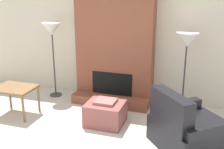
% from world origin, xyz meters
% --- Properties ---
extents(wall_back, '(7.12, 0.06, 2.60)m').
position_xyz_m(wall_back, '(0.00, 2.67, 1.30)').
color(wall_back, beige).
rests_on(wall_back, ground_plane).
extents(fireplace, '(1.61, 0.70, 2.60)m').
position_xyz_m(fireplace, '(0.00, 2.43, 1.23)').
color(fireplace, brown).
rests_on(fireplace, ground_plane).
extents(ottoman, '(0.65, 0.60, 0.45)m').
position_xyz_m(ottoman, '(0.18, 1.32, 0.21)').
color(ottoman, '#8C4C47').
rests_on(ottoman, ground_plane).
extents(armchair, '(1.40, 1.40, 0.93)m').
position_xyz_m(armchair, '(1.61, 0.97, 0.28)').
color(armchair, black).
rests_on(armchair, ground_plane).
extents(side_table, '(0.75, 0.58, 0.55)m').
position_xyz_m(side_table, '(-1.58, 1.17, 0.48)').
color(side_table, brown).
rests_on(side_table, ground_plane).
extents(floor_lamp_left, '(0.41, 0.41, 1.63)m').
position_xyz_m(floor_lamp_left, '(-1.34, 2.26, 1.44)').
color(floor_lamp_left, '#333333').
rests_on(floor_lamp_left, ground_plane).
extents(floor_lamp_right, '(0.41, 0.41, 1.56)m').
position_xyz_m(floor_lamp_right, '(1.44, 2.26, 1.37)').
color(floor_lamp_right, '#333333').
rests_on(floor_lamp_right, ground_plane).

